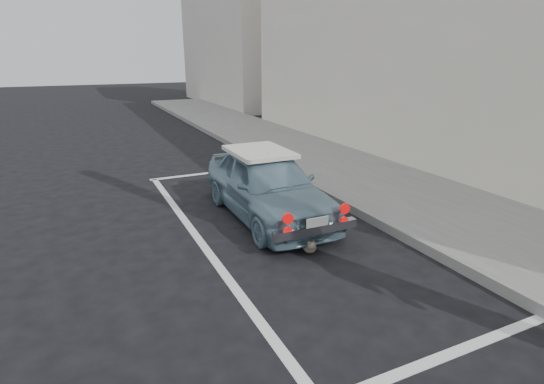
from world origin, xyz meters
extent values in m
plane|color=black|center=(0.00, 0.00, 0.00)|extent=(80.00, 80.00, 0.00)
cube|color=slate|center=(3.20, 2.00, 0.07)|extent=(2.80, 40.00, 0.15)
cube|color=beige|center=(6.35, 4.00, 3.50)|extent=(3.50, 18.00, 7.00)
cube|color=black|center=(4.66, 4.00, 1.40)|extent=(0.10, 16.00, 2.40)
cube|color=beige|center=(6.35, 20.00, 4.00)|extent=(3.50, 10.00, 8.00)
cube|color=silver|center=(0.50, -0.50, 0.00)|extent=(3.00, 0.12, 0.01)
cube|color=silver|center=(0.50, 6.50, 0.00)|extent=(3.00, 0.12, 0.01)
cube|color=silver|center=(-0.90, 3.00, 0.00)|extent=(0.12, 7.00, 0.01)
imported|color=#6B8B9B|center=(0.43, 3.41, 0.56)|extent=(1.36, 3.31, 1.12)
cube|color=silver|center=(0.43, 3.74, 1.05)|extent=(0.94, 1.26, 0.07)
cube|color=silver|center=(0.41, 1.81, 0.38)|extent=(1.26, 0.13, 0.12)
cube|color=white|center=(0.41, 1.76, 0.48)|extent=(0.33, 0.02, 0.17)
cylinder|color=red|center=(-0.02, 1.78, 0.62)|extent=(0.15, 0.04, 0.15)
cylinder|color=red|center=(0.85, 1.77, 0.62)|extent=(0.15, 0.04, 0.15)
cylinder|color=red|center=(-0.02, 1.78, 0.44)|extent=(0.12, 0.04, 0.12)
cylinder|color=red|center=(0.85, 1.77, 0.44)|extent=(0.12, 0.04, 0.12)
ellipsoid|color=brown|center=(0.39, 1.91, 0.10)|extent=(0.29, 0.36, 0.19)
sphere|color=brown|center=(0.34, 1.78, 0.17)|extent=(0.12, 0.12, 0.12)
cone|color=brown|center=(0.31, 1.79, 0.23)|extent=(0.04, 0.04, 0.05)
cone|color=brown|center=(0.37, 1.77, 0.23)|extent=(0.04, 0.04, 0.05)
cylinder|color=brown|center=(0.48, 2.05, 0.04)|extent=(0.04, 0.20, 0.03)
camera|label=1|loc=(-2.39, -2.74, 2.64)|focal=28.00mm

